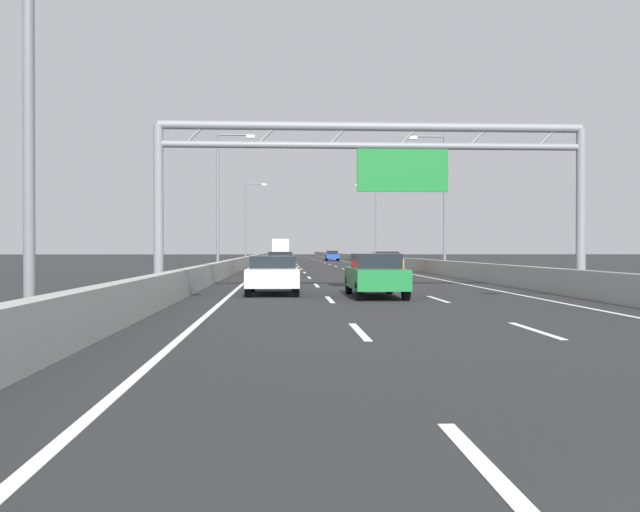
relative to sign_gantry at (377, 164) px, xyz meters
The scene contains 52 objects.
ground_plane 75.86m from the sign_gantry, 90.11° to the left, with size 260.00×260.00×0.00m, color #262628.
lane_dash_left_0 21.44m from the sign_gantry, 95.34° to the right, with size 0.16×3.00×0.01m, color white.
lane_dash_left_1 12.90m from the sign_gantry, 99.36° to the right, with size 0.16×3.00×0.01m, color white.
lane_dash_left_2 5.91m from the sign_gantry, 124.79° to the right, with size 0.16×3.00×0.01m, color white.
lane_dash_left_3 8.10m from the sign_gantry, 107.41° to the left, with size 0.16×3.00×0.01m, color white.
lane_dash_left_4 16.07m from the sign_gantry, 97.29° to the left, with size 0.16×3.00×0.01m, color white.
lane_dash_left_5 24.75m from the sign_gantry, 94.59° to the left, with size 0.16×3.00×0.01m, color white.
lane_dash_left_6 33.61m from the sign_gantry, 93.35° to the left, with size 0.16×3.00×0.01m, color white.
lane_dash_left_7 42.52m from the sign_gantry, 92.64° to the left, with size 0.16×3.00×0.01m, color white.
lane_dash_left_8 51.46m from the sign_gantry, 92.18° to the left, with size 0.16×3.00×0.01m, color white.
lane_dash_left_9 60.43m from the sign_gantry, 91.85° to the left, with size 0.16×3.00×0.01m, color white.
lane_dash_left_10 69.40m from the sign_gantry, 91.61° to the left, with size 0.16×3.00×0.01m, color white.
lane_dash_left_11 78.37m from the sign_gantry, 91.42° to the left, with size 0.16×3.00×0.01m, color white.
lane_dash_left_12 87.36m from the sign_gantry, 91.28° to the left, with size 0.16×3.00×0.01m, color white.
lane_dash_left_13 96.34m from the sign_gantry, 91.16° to the left, with size 0.16×3.00×0.01m, color white.
lane_dash_left_14 105.33m from the sign_gantry, 91.06° to the left, with size 0.16×3.00×0.01m, color white.
lane_dash_left_15 114.32m from the sign_gantry, 90.98° to the left, with size 0.16×3.00×0.01m, color white.
lane_dash_left_16 123.31m from the sign_gantry, 90.90° to the left, with size 0.16×3.00×0.01m, color white.
lane_dash_left_17 132.30m from the sign_gantry, 90.84° to the left, with size 0.16×3.00×0.01m, color white.
lane_dash_right_1 12.86m from the sign_gantry, 82.01° to the right, with size 0.16×3.00×0.01m, color white.
lane_dash_right_2 5.82m from the sign_gantry, 59.40° to the right, with size 0.16×3.00×0.01m, color white.
lane_dash_right_3 8.03m from the sign_gantry, 75.05° to the left, with size 0.16×3.00×0.01m, color white.
lane_dash_right_4 16.03m from the sign_gantry, 83.78° to the left, with size 0.16×3.00×0.01m, color white.
lane_dash_right_5 24.73m from the sign_gantry, 86.09° to the left, with size 0.16×3.00×0.01m, color white.
lane_dash_right_6 33.59m from the sign_gantry, 87.15° to the left, with size 0.16×3.00×0.01m, color white.
lane_dash_right_7 42.51m from the sign_gantry, 87.75° to the left, with size 0.16×3.00×0.01m, color white.
lane_dash_right_8 51.45m from the sign_gantry, 88.15° to the left, with size 0.16×3.00×0.01m, color white.
lane_dash_right_9 60.42m from the sign_gantry, 88.42° to the left, with size 0.16×3.00×0.01m, color white.
lane_dash_right_10 69.39m from the sign_gantry, 88.63° to the left, with size 0.16×3.00×0.01m, color white.
lane_dash_right_11 78.37m from the sign_gantry, 88.79° to the left, with size 0.16×3.00×0.01m, color white.
lane_dash_right_12 87.35m from the sign_gantry, 88.91° to the left, with size 0.16×3.00×0.01m, color white.
lane_dash_right_13 96.34m from the sign_gantry, 89.01° to the left, with size 0.16×3.00×0.01m, color white.
lane_dash_right_14 105.32m from the sign_gantry, 89.10° to the left, with size 0.16×3.00×0.01m, color white.
lane_dash_right_15 114.31m from the sign_gantry, 89.17° to the left, with size 0.16×3.00×0.01m, color white.
lane_dash_right_16 123.31m from the sign_gantry, 89.23° to the left, with size 0.16×3.00×0.01m, color white.
lane_dash_right_17 132.30m from the sign_gantry, 89.28° to the left, with size 0.16×3.00×0.01m, color white.
edge_line_left 64.11m from the sign_gantry, 94.84° to the left, with size 0.16×176.00×0.01m, color white.
edge_line_right 64.09m from the sign_gantry, 85.42° to the left, with size 0.16×176.00×0.01m, color white.
barrier_left 86.10m from the sign_gantry, 94.70° to the left, with size 0.45×220.00×0.95m.
barrier_right 86.08m from the sign_gantry, 85.49° to the left, with size 0.45×220.00×0.95m.
sign_gantry is the anchor object (origin of this frame).
streetlamp_left_near 15.54m from the sign_gantry, 119.35° to the right, with size 2.58×0.28×9.50m.
streetlamp_left_mid 22.84m from the sign_gantry, 109.47° to the left, with size 2.58×0.28×9.50m.
streetlamp_right_mid 22.75m from the sign_gantry, 71.22° to the left, with size 2.58×0.28×9.50m.
streetlamp_left_far 57.11m from the sign_gantry, 97.66° to the left, with size 2.58×0.28×9.50m.
streetlamp_right_far 57.07m from the sign_gantry, 82.63° to the left, with size 2.58×0.28×9.50m.
blue_car 76.49m from the sign_gantry, 87.22° to the left, with size 1.85×4.28×1.46m.
red_car 21.25m from the sign_gantry, 100.07° to the left, with size 1.76×4.54×1.50m.
orange_car 23.39m from the sign_gantry, 80.84° to the left, with size 1.86×4.47×1.51m.
white_car 5.63m from the sign_gantry, behind, with size 1.89×4.27×1.41m.
green_car 4.36m from the sign_gantry, 99.50° to the right, with size 1.74×4.68×1.51m.
box_truck 79.72m from the sign_gantry, 92.75° to the left, with size 2.42×8.18×3.18m.
Camera 1 is at (-3.34, -1.56, 1.66)m, focal length 39.44 mm.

